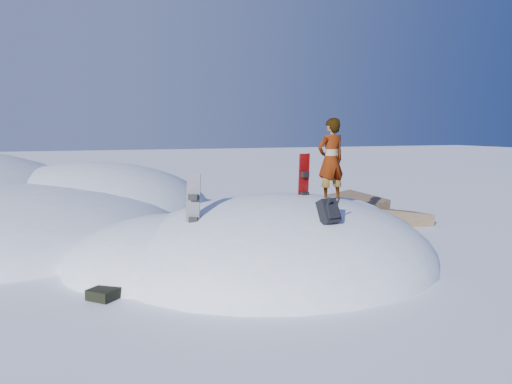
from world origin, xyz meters
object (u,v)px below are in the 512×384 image
object	(u,v)px
snowboard_red	(304,187)
backpack	(329,212)
person	(331,160)
snowboard_dark	(193,211)

from	to	relation	value
snowboard_red	backpack	xyz separation A→B (m)	(-0.36, -1.77, -0.24)
snowboard_red	person	world-z (taller)	person
snowboard_red	person	size ratio (longest dim) A/B	0.83
snowboard_red	backpack	bearing A→B (deg)	-117.03
snowboard_red	person	distance (m)	0.81
snowboard_red	snowboard_dark	world-z (taller)	snowboard_red
backpack	person	world-z (taller)	person
person	snowboard_red	bearing A→B (deg)	-31.66
snowboard_dark	backpack	bearing A→B (deg)	7.52
snowboard_red	person	xyz separation A→B (m)	(0.52, -0.24, 0.58)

